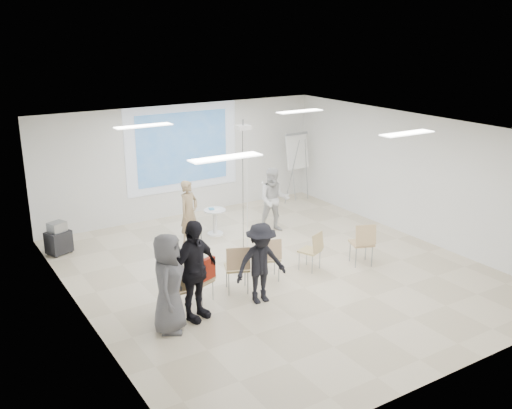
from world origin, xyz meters
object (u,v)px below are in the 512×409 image
pedestal_table (215,220)px  av_cart (58,239)px  chair_left_mid (204,278)px  chair_left_inner (237,265)px  player_right (274,197)px  chair_center (269,255)px  chair_far_left (176,287)px  chair_right_far (363,241)px  audience_mid (261,258)px  audience_outer (168,277)px  audience_left (194,264)px  player_left (189,208)px  flipchart_easel (297,151)px  laptop (236,265)px  chair_right_inner (313,248)px

pedestal_table → av_cart: 3.67m
chair_left_mid → chair_left_inner: (0.73, 0.00, 0.10)m
player_right → chair_center: player_right is taller
chair_far_left → chair_right_far: (4.31, -0.08, 0.03)m
audience_mid → audience_outer: bearing=-172.3°
player_right → chair_left_mid: 4.16m
audience_left → audience_mid: 1.34m
pedestal_table → chair_left_inner: size_ratio=0.69×
chair_center → chair_right_far: (2.12, -0.42, 0.02)m
chair_left_mid → audience_outer: bearing=-168.1°
chair_left_inner → audience_outer: size_ratio=0.50×
chair_left_mid → av_cart: 4.24m
av_cart → player_left: bearing=-41.4°
chair_center → flipchart_easel: 5.63m
player_right → laptop: bearing=-106.6°
chair_far_left → chair_left_mid: chair_far_left is taller
pedestal_table → player_left: 0.93m
audience_mid → flipchart_easel: bearing=53.8°
player_left → chair_right_far: size_ratio=1.80×
audience_mid → player_left: bearing=92.2°
chair_center → audience_left: (-1.97, -0.62, 0.50)m
chair_left_inner → chair_far_left: bearing=-148.8°
chair_center → player_right: bearing=73.7°
pedestal_table → flipchart_easel: bearing=20.0°
laptop → audience_outer: audience_outer is taller
laptop → audience_outer: bearing=45.4°
chair_left_inner → chair_left_mid: bearing=-157.3°
chair_left_mid → pedestal_table: bearing=37.5°
player_left → chair_right_inner: (1.50, -2.84, -0.36)m
pedestal_table → av_cart: av_cart is taller
chair_left_mid → chair_right_inner: chair_right_inner is taller
player_right → chair_center: 2.98m
chair_far_left → audience_left: 0.62m
player_right → chair_far_left: (-3.91, -2.76, -0.36)m
audience_left → pedestal_table: bearing=36.9°
player_right → chair_far_left: 4.80m
chair_right_inner → audience_mid: size_ratio=0.48×
pedestal_table → player_right: player_right is taller
player_right → audience_left: 4.77m
pedestal_table → player_left: (-0.77, -0.16, 0.49)m
laptop → flipchart_easel: 6.20m
audience_outer → av_cart: (-0.75, 4.50, -0.63)m
chair_center → audience_left: bearing=-143.5°
chair_left_inner → pedestal_table: bearing=92.1°
chair_right_far → player_left: bearing=149.4°
chair_center → chair_far_left: bearing=-152.1°
audience_left → flipchart_easel: 7.41m
laptop → audience_left: size_ratio=0.17×
chair_far_left → chair_center: 2.22m
chair_far_left → audience_outer: size_ratio=0.47×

